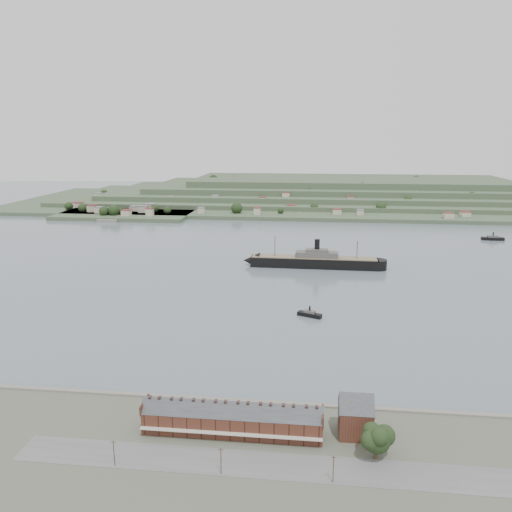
# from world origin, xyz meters

# --- Properties ---
(ground) EXTENTS (1400.00, 1400.00, 0.00)m
(ground) POSITION_xyz_m (0.00, 0.00, 0.00)
(ground) COLOR slate
(ground) RESTS_ON ground
(near_shore) EXTENTS (220.00, 80.00, 2.60)m
(near_shore) POSITION_xyz_m (0.00, -186.75, 1.01)
(near_shore) COLOR #4C5142
(near_shore) RESTS_ON ground
(terrace_row) EXTENTS (55.60, 9.80, 11.07)m
(terrace_row) POSITION_xyz_m (-10.00, -168.02, 6.84)
(terrace_row) COLOR #4F281C
(terrace_row) RESTS_ON ground
(gabled_building) EXTENTS (10.40, 10.18, 14.09)m
(gabled_building) POSITION_xyz_m (27.50, -164.00, 8.19)
(gabled_building) COLOR #4F281C
(gabled_building) RESTS_ON ground
(far_peninsula) EXTENTS (760.00, 309.00, 30.00)m
(far_peninsula) POSITION_xyz_m (27.91, 393.10, 11.88)
(far_peninsula) COLOR #344830
(far_peninsula) RESTS_ON ground
(steamship) EXTENTS (101.02, 13.44, 24.24)m
(steamship) POSITION_xyz_m (12.62, 40.85, 4.48)
(steamship) COLOR black
(steamship) RESTS_ON ground
(tugboat) EXTENTS (13.08, 8.08, 5.74)m
(tugboat) POSITION_xyz_m (12.87, -58.29, 1.40)
(tugboat) COLOR black
(tugboat) RESTS_ON ground
(ferry_west) EXTENTS (16.37, 5.71, 6.02)m
(ferry_west) POSITION_xyz_m (-251.07, 225.00, 1.45)
(ferry_west) COLOR black
(ferry_west) RESTS_ON ground
(ferry_east) EXTENTS (19.06, 5.90, 7.08)m
(ferry_east) POSITION_xyz_m (173.17, 152.03, 1.71)
(ferry_east) COLOR black
(ferry_east) RESTS_ON ground
(fig_tree) EXTENTS (9.84, 8.52, 10.98)m
(fig_tree) POSITION_xyz_m (32.65, -175.96, 8.70)
(fig_tree) COLOR #452F1F
(fig_tree) RESTS_ON ground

